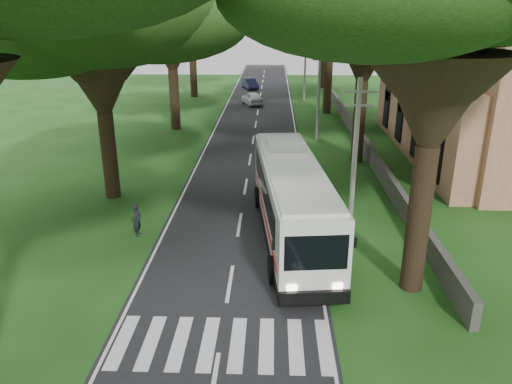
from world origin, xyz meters
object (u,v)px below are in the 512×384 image
at_px(pole_near, 354,162).
at_px(coach_bus, 292,198).
at_px(pole_far, 305,65).
at_px(distant_car_b, 250,83).
at_px(distant_car_a, 252,98).
at_px(pedestrian, 137,220).
at_px(church, 491,93).
at_px(pole_mid, 319,92).

distance_m(pole_near, coach_bus, 3.58).
relative_size(pole_far, distant_car_b, 1.84).
distance_m(distant_car_a, pedestrian, 36.20).
bearing_deg(pole_far, pole_near, -90.00).
bearing_deg(pole_far, pedestrian, -104.97).
distance_m(church, distant_car_a, 28.37).
bearing_deg(pedestrian, distant_car_a, -4.03).
height_order(church, pedestrian, church).
distance_m(pole_mid, pedestrian, 22.36).
bearing_deg(pedestrian, distant_car_b, -1.34).
bearing_deg(coach_bus, pole_far, 79.98).
bearing_deg(church, distant_car_a, 131.67).
bearing_deg(distant_car_a, pedestrian, 64.15).
relative_size(pole_far, pedestrian, 4.73).
bearing_deg(pole_near, pole_mid, 90.00).
distance_m(distant_car_b, pedestrian, 48.18).
bearing_deg(pedestrian, pole_mid, -25.78).
bearing_deg(pole_far, coach_bus, -94.09).
distance_m(pole_near, pole_mid, 20.00).
height_order(pole_mid, pole_far, same).
height_order(pole_near, distant_car_b, pole_near).
xyz_separation_m(church, distant_car_b, (-19.51, 33.08, -4.16)).
xyz_separation_m(coach_bus, pedestrian, (-7.74, -0.16, -1.23)).
bearing_deg(distant_car_a, pole_far, -170.15).
xyz_separation_m(pole_mid, pedestrian, (-10.54, -19.43, -3.33)).
relative_size(distant_car_a, distant_car_b, 1.01).
bearing_deg(church, pole_mid, 160.19).
bearing_deg(church, distant_car_b, 120.53).
relative_size(pole_mid, distant_car_a, 1.82).
xyz_separation_m(pole_mid, coach_bus, (-2.81, -19.27, -2.11)).
bearing_deg(pedestrian, church, -54.11).
bearing_deg(pole_mid, church, -19.81).
xyz_separation_m(pole_far, distant_car_a, (-6.30, -3.49, -3.40)).
height_order(church, distant_car_b, church).
xyz_separation_m(pole_near, coach_bus, (-2.81, 0.73, -2.11)).
relative_size(pole_near, pole_far, 1.00).
xyz_separation_m(pole_near, pole_mid, (0.00, 20.00, 0.00)).
bearing_deg(distant_car_b, pole_far, -68.31).
bearing_deg(distant_car_a, church, 112.56).
xyz_separation_m(church, pole_near, (-12.36, -15.55, -0.73)).
distance_m(church, pole_mid, 13.16).
xyz_separation_m(pole_near, pole_far, (0.00, 40.00, 0.00)).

